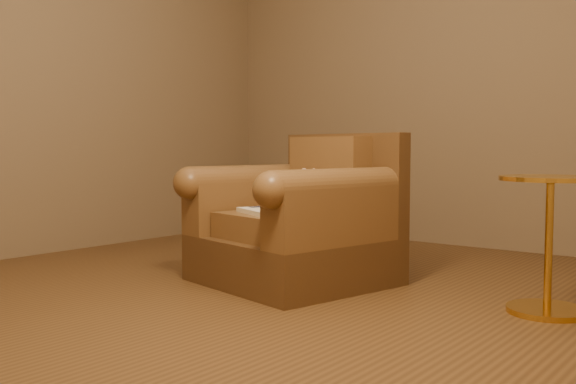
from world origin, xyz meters
The scene contains 5 objects.
floor centered at (0.00, 0.00, 0.00)m, with size 4.00×4.00×0.00m, color brown.
armchair centered at (-0.01, 0.19, 0.32)m, with size 1.09×1.06×0.83m.
teddy_bear centered at (-0.02, 0.27, 0.49)m, with size 0.18×0.20×0.24m.
guidebook centered at (-0.07, -0.04, 0.41)m, with size 0.38×0.32×0.03m.
side_table centered at (1.30, 0.33, 0.34)m, with size 0.45×0.45×0.63m.
Camera 1 is at (2.15, -2.65, 0.75)m, focal length 40.00 mm.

